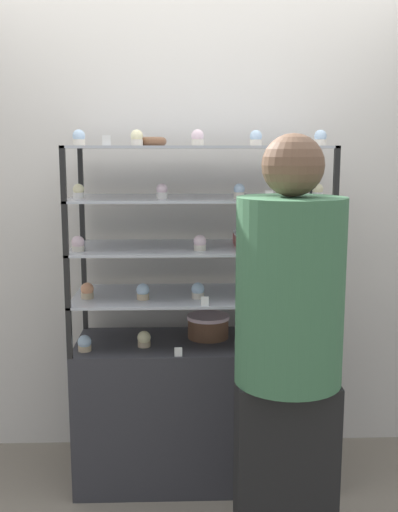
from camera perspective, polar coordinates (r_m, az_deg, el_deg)
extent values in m
plane|color=gray|center=(3.32, 0.00, -20.03)|extent=(20.00, 20.00, 0.00)
cube|color=silver|center=(3.29, -0.23, 3.68)|extent=(8.00, 0.05, 2.60)
cube|color=#333338|center=(3.15, 0.00, -14.34)|extent=(1.22, 0.50, 0.72)
cube|color=black|center=(3.26, -10.79, -4.77)|extent=(0.02, 0.02, 0.24)
cube|color=black|center=(3.29, 10.40, -4.61)|extent=(0.02, 0.02, 0.24)
cube|color=black|center=(2.81, -12.26, -7.19)|extent=(0.02, 0.02, 0.24)
cube|color=black|center=(2.85, 12.41, -6.95)|extent=(0.02, 0.02, 0.24)
cube|color=#B7BCC6|center=(2.96, 0.00, -3.78)|extent=(1.22, 0.50, 0.01)
cube|color=black|center=(3.20, -10.93, -0.61)|extent=(0.02, 0.02, 0.24)
cube|color=black|center=(3.24, 10.53, -0.49)|extent=(0.02, 0.02, 0.24)
cube|color=black|center=(2.75, -12.45, -2.39)|extent=(0.02, 0.02, 0.24)
cube|color=black|center=(2.79, 12.59, -2.22)|extent=(0.02, 0.02, 0.24)
cube|color=#B7BCC6|center=(2.91, 0.00, 0.81)|extent=(1.22, 0.50, 0.01)
cube|color=black|center=(3.17, -11.07, 3.66)|extent=(0.02, 0.02, 0.24)
cube|color=black|center=(3.21, 10.66, 3.74)|extent=(0.02, 0.02, 0.24)
cube|color=black|center=(2.71, -12.63, 2.59)|extent=(0.02, 0.02, 0.24)
cube|color=black|center=(2.75, 12.77, 2.69)|extent=(0.02, 0.02, 0.24)
cube|color=#B7BCC6|center=(2.89, 0.00, 5.53)|extent=(1.22, 0.50, 0.01)
cube|color=black|center=(3.15, -11.21, 8.00)|extent=(0.02, 0.02, 0.24)
cube|color=black|center=(3.19, 10.80, 8.04)|extent=(0.02, 0.02, 0.24)
cube|color=black|center=(2.69, -12.83, 7.67)|extent=(0.02, 0.02, 0.24)
cube|color=black|center=(2.73, 12.96, 7.69)|extent=(0.02, 0.02, 0.24)
cube|color=#B7BCC6|center=(2.88, 0.00, 10.31)|extent=(1.22, 0.50, 0.01)
cylinder|color=brown|center=(3.07, 0.88, -6.87)|extent=(0.21, 0.21, 0.10)
cylinder|color=silver|center=(3.05, 0.88, -5.81)|extent=(0.22, 0.22, 0.02)
cube|color=#C66660|center=(2.97, 5.37, 1.60)|extent=(0.21, 0.16, 0.06)
cube|color=white|center=(2.96, 5.38, 2.22)|extent=(0.21, 0.16, 0.01)
cylinder|color=#CCB28C|center=(2.93, -10.83, -8.61)|extent=(0.06, 0.06, 0.03)
sphere|color=silver|center=(2.92, -10.85, -8.03)|extent=(0.07, 0.07, 0.07)
cylinder|color=#CCB28C|center=(2.95, -5.25, -8.32)|extent=(0.06, 0.06, 0.03)
sphere|color=#F4EAB2|center=(2.94, -5.26, -7.74)|extent=(0.07, 0.07, 0.07)
cylinder|color=white|center=(2.99, 5.61, -8.09)|extent=(0.06, 0.06, 0.03)
sphere|color=silver|center=(2.98, 5.62, -7.52)|extent=(0.07, 0.07, 0.07)
cylinder|color=#CCB28C|center=(3.03, 10.74, -8.00)|extent=(0.06, 0.06, 0.03)
sphere|color=#E5996B|center=(3.02, 10.76, -7.44)|extent=(0.07, 0.07, 0.07)
cube|color=white|center=(2.80, -1.98, -9.12)|extent=(0.04, 0.00, 0.04)
cylinder|color=#CCB28C|center=(2.93, -10.58, -3.71)|extent=(0.06, 0.06, 0.03)
sphere|color=#E5996B|center=(2.92, -10.60, -3.11)|extent=(0.06, 0.06, 0.06)
cylinder|color=#CCB28C|center=(2.87, -5.36, -3.85)|extent=(0.06, 0.06, 0.03)
sphere|color=silver|center=(2.86, -5.37, -3.23)|extent=(0.06, 0.06, 0.06)
cylinder|color=beige|center=(2.88, -0.11, -3.77)|extent=(0.06, 0.06, 0.03)
sphere|color=silver|center=(2.87, -0.11, -3.15)|extent=(0.06, 0.06, 0.06)
cylinder|color=white|center=(2.86, 5.36, -3.87)|extent=(0.06, 0.06, 0.03)
sphere|color=#8C5B42|center=(2.86, 5.37, -3.26)|extent=(0.06, 0.06, 0.06)
cylinder|color=beige|center=(2.94, 11.00, -3.67)|extent=(0.06, 0.06, 0.03)
sphere|color=silver|center=(2.93, 11.02, -3.07)|extent=(0.06, 0.06, 0.06)
cube|color=white|center=(2.73, 0.56, -4.33)|extent=(0.04, 0.00, 0.04)
cylinder|color=beige|center=(2.82, -11.44, 0.71)|extent=(0.06, 0.06, 0.03)
sphere|color=silver|center=(2.82, -11.46, 1.30)|extent=(0.06, 0.06, 0.06)
cylinder|color=beige|center=(2.79, 0.11, 0.81)|extent=(0.06, 0.06, 0.03)
sphere|color=silver|center=(2.79, 0.11, 1.41)|extent=(0.06, 0.06, 0.06)
cylinder|color=white|center=(2.94, 11.10, 1.08)|extent=(0.06, 0.06, 0.03)
sphere|color=#8C5B42|center=(2.94, 11.12, 1.65)|extent=(0.06, 0.06, 0.06)
cube|color=white|center=(2.73, 9.23, 0.68)|extent=(0.04, 0.00, 0.04)
cylinder|color=white|center=(2.82, -11.38, 5.66)|extent=(0.05, 0.05, 0.03)
sphere|color=#F4EAB2|center=(2.82, -11.40, 6.25)|extent=(0.05, 0.05, 0.05)
cylinder|color=white|center=(2.79, -3.54, 5.79)|extent=(0.05, 0.05, 0.03)
sphere|color=silver|center=(2.78, -3.55, 6.38)|extent=(0.05, 0.05, 0.05)
cylinder|color=beige|center=(2.79, 3.84, 5.79)|extent=(0.05, 0.05, 0.03)
sphere|color=silver|center=(2.79, 3.85, 6.38)|extent=(0.05, 0.05, 0.05)
cylinder|color=white|center=(2.84, 11.21, 5.69)|extent=(0.05, 0.05, 0.03)
sphere|color=#F4EAB2|center=(2.84, 11.23, 6.28)|extent=(0.05, 0.05, 0.05)
cube|color=white|center=(2.69, 6.70, 5.74)|extent=(0.04, 0.00, 0.04)
cylinder|color=beige|center=(2.83, -11.35, 10.55)|extent=(0.05, 0.05, 0.03)
sphere|color=silver|center=(2.83, -11.38, 11.16)|extent=(0.06, 0.06, 0.06)
cylinder|color=beige|center=(2.80, -5.93, 10.69)|extent=(0.05, 0.05, 0.03)
sphere|color=#F4EAB2|center=(2.80, -5.94, 11.32)|extent=(0.06, 0.06, 0.06)
cylinder|color=beige|center=(2.76, -0.14, 10.76)|extent=(0.05, 0.05, 0.03)
sphere|color=silver|center=(2.76, -0.14, 11.39)|extent=(0.06, 0.06, 0.06)
cylinder|color=beige|center=(2.85, 5.43, 10.69)|extent=(0.05, 0.05, 0.03)
sphere|color=silver|center=(2.85, 5.44, 11.30)|extent=(0.06, 0.06, 0.06)
cylinder|color=beige|center=(2.87, 11.47, 10.53)|extent=(0.05, 0.05, 0.03)
sphere|color=silver|center=(2.87, 11.49, 11.14)|extent=(0.06, 0.06, 0.06)
cube|color=white|center=(2.67, -8.81, 10.83)|extent=(0.04, 0.00, 0.04)
torus|color=brown|center=(2.85, -4.46, 10.82)|extent=(0.13, 0.13, 0.04)
cube|color=black|center=(2.51, 8.16, -20.19)|extent=(0.38, 0.21, 0.80)
cylinder|color=#3F724C|center=(2.23, 8.62, -3.35)|extent=(0.40, 0.40, 0.70)
sphere|color=brown|center=(2.18, 8.94, 8.54)|extent=(0.23, 0.23, 0.23)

